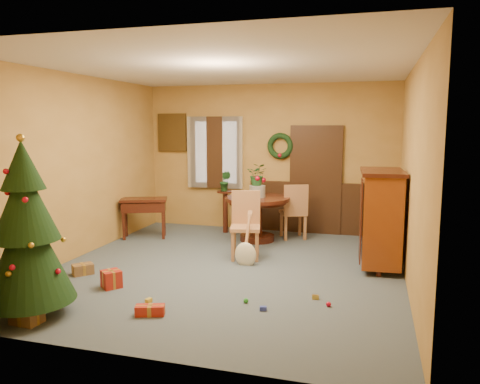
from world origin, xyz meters
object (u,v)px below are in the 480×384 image
(dining_table, at_px, (257,210))
(sideboard, at_px, (381,216))
(chair_near, at_px, (246,222))
(writing_desk, at_px, (144,208))
(christmas_tree, at_px, (27,232))

(dining_table, distance_m, sideboard, 2.40)
(sideboard, bearing_deg, dining_table, 153.43)
(chair_near, distance_m, writing_desk, 2.28)
(chair_near, height_order, writing_desk, chair_near)
(writing_desk, relative_size, sideboard, 0.64)
(chair_near, xyz_separation_m, writing_desk, (-2.17, 0.72, -0.01))
(sideboard, bearing_deg, christmas_tree, -141.72)
(dining_table, bearing_deg, sideboard, -26.57)
(chair_near, height_order, christmas_tree, christmas_tree)
(chair_near, relative_size, christmas_tree, 0.53)
(christmas_tree, height_order, sideboard, christmas_tree)
(writing_desk, bearing_deg, chair_near, -18.30)
(dining_table, height_order, chair_near, chair_near)
(dining_table, height_order, christmas_tree, christmas_tree)
(chair_near, height_order, sideboard, sideboard)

